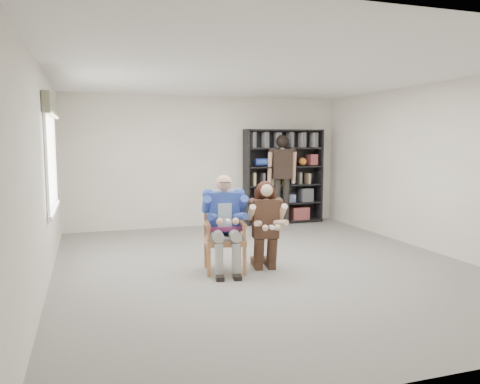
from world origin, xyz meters
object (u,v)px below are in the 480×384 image
object	(u,v)px
armchair	(225,234)
seated_man	(224,223)
kneeling_woman	(266,227)
standing_man	(282,180)
bookshelf	(283,177)

from	to	relation	value
armchair	seated_man	xyz separation A→B (m)	(0.00, 0.00, 0.16)
kneeling_woman	armchair	bearing A→B (deg)	177.21
kneeling_woman	standing_man	size ratio (longest dim) A/B	0.65
bookshelf	armchair	bearing A→B (deg)	-124.91
bookshelf	standing_man	world-z (taller)	bookshelf
armchair	standing_man	xyz separation A→B (m)	(2.25, 3.21, 0.44)
armchair	bookshelf	world-z (taller)	bookshelf
kneeling_woman	bookshelf	size ratio (longest dim) A/B	0.61
armchair	standing_man	world-z (taller)	standing_man
armchair	seated_man	world-z (taller)	seated_man
armchair	kneeling_woman	xyz separation A→B (m)	(0.58, -0.12, 0.10)
armchair	seated_man	size ratio (longest dim) A/B	0.77
seated_man	standing_man	xyz separation A→B (m)	(2.25, 3.21, 0.28)
bookshelf	seated_man	bearing A→B (deg)	-124.91
kneeling_woman	bookshelf	distance (m)	3.95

